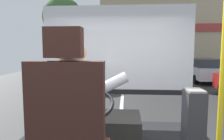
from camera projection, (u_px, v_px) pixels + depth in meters
ground at (123, 86)px, 10.74m from camera, size 18.00×44.00×0.06m
bus_driver at (75, 109)px, 1.47m from camera, size 0.79×0.56×0.81m
steering_console at (97, 130)px, 2.58m from camera, size 1.10×0.95×0.79m
handrail_pole at (223, 62)px, 1.68m from camera, size 0.04×0.04×2.25m
fare_box at (193, 123)px, 2.33m from camera, size 0.20×0.28×0.78m
windshield_panel at (117, 60)px, 3.44m from camera, size 2.50×0.08×1.48m
street_tree at (63, 18)px, 13.22m from camera, size 2.56×2.56×5.23m
shop_building at (172, 22)px, 18.21m from camera, size 12.26×4.47×8.69m
parked_car_white at (203, 69)px, 12.50m from camera, size 1.82×4.43×1.36m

